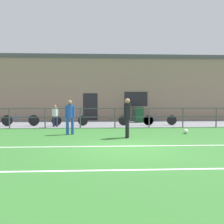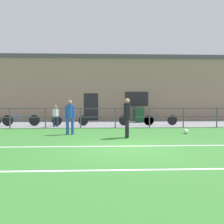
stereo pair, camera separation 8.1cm
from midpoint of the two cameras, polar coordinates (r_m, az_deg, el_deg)
The scene contains 16 objects.
ground at distance 8.87m, azimuth 2.88°, elevation -8.18°, with size 60.00×44.00×0.04m, color #33702D.
field_line_touchline at distance 9.20m, azimuth 2.66°, elevation -7.63°, with size 36.00×0.11×0.00m, color white.
field_line_hash at distance 6.26m, azimuth 5.46°, elevation -12.76°, with size 36.00×0.11×0.00m, color white.
pavement_strip at distance 17.26m, azimuth 0.00°, elevation -2.59°, with size 48.00×5.00×0.02m, color slate.
perimeter_fence at distance 14.71m, azimuth 0.51°, elevation -0.68°, with size 36.07×0.07×1.15m.
clubhouse_facade at distance 20.89m, azimuth -0.53°, elevation 5.39°, with size 28.00×2.56×5.10m.
player_goalkeeper at distance 11.03m, azimuth 3.24°, elevation -0.77°, with size 0.30×0.46×1.71m.
player_striker at distance 12.19m, azimuth -9.61°, elevation -0.67°, with size 0.45×0.29×1.63m.
soccer_ball_match at distance 12.84m, azimuth 16.02°, elevation -4.19°, with size 0.23×0.23×0.23m, color white.
spectator_child at distance 15.51m, azimuth -12.76°, elevation -0.52°, with size 0.34×0.23×1.30m.
bicycle_parked_0 at distance 16.07m, azimuth 5.26°, elevation -1.81°, with size 2.23×0.04×0.72m.
bicycle_parked_1 at distance 16.63m, azimuth -19.96°, elevation -1.74°, with size 2.29×0.04×0.76m.
bicycle_parked_2 at distance 16.02m, azimuth -9.61°, elevation -1.86°, with size 2.25×0.04×0.72m.
bicycle_parked_3 at distance 16.36m, azimuth 10.52°, elevation -1.76°, with size 2.15×0.04×0.72m.
trash_bin_0 at distance 18.09m, azimuth 5.96°, elevation -0.60°, with size 0.60×0.51×1.07m.
trash_bin_1 at distance 19.29m, azimuth 5.36°, elevation -0.40°, with size 0.62×0.53×1.05m.
Camera 1 is at (-0.93, -8.65, 1.71)m, focal length 40.83 mm.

